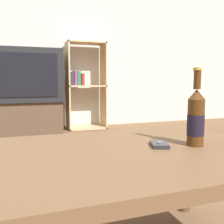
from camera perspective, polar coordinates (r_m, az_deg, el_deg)
back_wall at (r=3.91m, az=-15.05°, el=15.74°), size 8.00×0.05×2.60m
coffee_table at (r=0.93m, az=2.06°, el=-12.19°), size 1.06×0.71×0.44m
tv_stand at (r=3.57m, az=-17.68°, el=-1.11°), size 0.82×0.46×0.41m
television at (r=3.54m, az=-18.00°, el=7.55°), size 0.85×0.54×0.66m
bookshelf at (r=3.73m, az=-6.13°, el=6.00°), size 0.54×0.30×1.21m
beer_bottle at (r=1.00m, az=17.79°, el=-1.19°), size 0.06×0.06×0.28m
cell_phone at (r=0.98m, az=10.27°, el=-6.95°), size 0.08×0.11×0.02m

